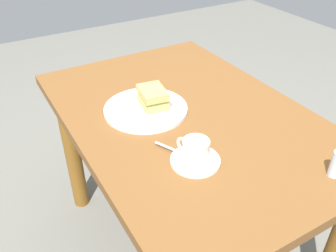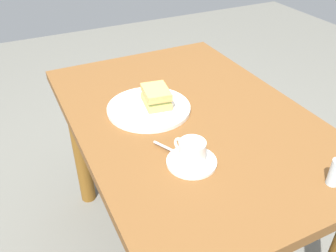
# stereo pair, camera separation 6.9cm
# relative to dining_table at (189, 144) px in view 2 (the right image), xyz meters

# --- Properties ---
(ground_plane) EXTENTS (6.00, 6.00, 0.00)m
(ground_plane) POSITION_rel_dining_table_xyz_m (0.00, 0.00, -0.58)
(ground_plane) COLOR #65645C
(dining_table) EXTENTS (1.13, 0.77, 0.71)m
(dining_table) POSITION_rel_dining_table_xyz_m (0.00, 0.00, 0.00)
(dining_table) COLOR brown
(dining_table) RESTS_ON ground_plane
(sandwich_plate) EXTENTS (0.29, 0.29, 0.01)m
(sandwich_plate) POSITION_rel_dining_table_xyz_m (0.09, 0.12, 0.13)
(sandwich_plate) COLOR white
(sandwich_plate) RESTS_ON dining_table
(sandwich_front) EXTENTS (0.13, 0.10, 0.06)m
(sandwich_front) POSITION_rel_dining_table_xyz_m (0.09, 0.09, 0.17)
(sandwich_front) COLOR tan
(sandwich_front) RESTS_ON sandwich_plate
(coffee_saucer) EXTENTS (0.14, 0.14, 0.01)m
(coffee_saucer) POSITION_rel_dining_table_xyz_m (-0.23, 0.12, 0.13)
(coffee_saucer) COLOR white
(coffee_saucer) RESTS_ON dining_table
(coffee_cup) EXTENTS (0.10, 0.08, 0.06)m
(coffee_cup) POSITION_rel_dining_table_xyz_m (-0.22, 0.12, 0.17)
(coffee_cup) COLOR white
(coffee_cup) RESTS_ON coffee_saucer
(spoon) EXTENTS (0.09, 0.05, 0.01)m
(spoon) POSITION_rel_dining_table_xyz_m (-0.16, 0.15, 0.14)
(spoon) COLOR silver
(spoon) RESTS_ON coffee_saucer
(salt_shaker) EXTENTS (0.03, 0.03, 0.08)m
(salt_shaker) POSITION_rel_dining_table_xyz_m (-0.46, -0.17, 0.17)
(salt_shaker) COLOR silver
(salt_shaker) RESTS_ON dining_table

